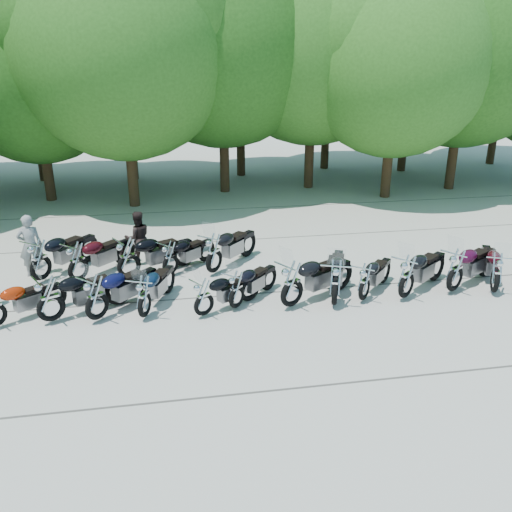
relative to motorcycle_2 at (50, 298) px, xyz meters
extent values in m
plane|color=#A09C90|center=(5.16, -0.66, -0.68)|extent=(90.00, 90.00, 0.00)
cylinder|color=#3A2614|center=(-2.10, 12.18, 0.97)|extent=(0.44, 0.44, 3.31)
sphere|color=#286319|center=(-2.10, 12.18, 4.63)|extent=(7.31, 7.31, 7.31)
cylinder|color=#3A2614|center=(1.59, 10.58, 1.28)|extent=(0.44, 0.44, 3.93)
sphere|color=#357721|center=(1.59, 10.58, 5.64)|extent=(8.70, 8.70, 8.70)
cylinder|color=#3A2614|center=(5.69, 12.43, 1.38)|extent=(0.44, 0.44, 4.13)
sphere|color=#286319|center=(5.69, 12.43, 5.96)|extent=(9.13, 9.13, 9.13)
cylinder|color=#3A2614|center=(9.77, 12.54, 1.36)|extent=(0.44, 0.44, 4.09)
sphere|color=#357721|center=(9.77, 12.54, 5.89)|extent=(9.04, 9.04, 9.04)
cylinder|color=#3A2614|center=(12.71, 10.16, 1.13)|extent=(0.44, 0.44, 3.62)
sphere|color=#357721|center=(12.71, 10.16, 5.14)|extent=(8.00, 8.00, 8.00)
cylinder|color=#3A2614|center=(16.36, 11.12, 1.31)|extent=(0.44, 0.44, 3.98)
sphere|color=#286319|center=(16.36, 11.12, 5.71)|extent=(8.79, 8.79, 8.79)
cylinder|color=#3A2614|center=(-3.13, 16.31, 1.08)|extent=(0.44, 0.44, 3.52)
sphere|color=#357721|center=(-3.13, 16.31, 4.98)|extent=(7.78, 7.78, 7.78)
cylinder|color=#3A2614|center=(1.39, 15.77, 1.03)|extent=(0.44, 0.44, 3.42)
sphere|color=#286319|center=(1.39, 15.77, 4.82)|extent=(7.56, 7.56, 7.56)
cylinder|color=#3A2614|center=(6.96, 15.81, 1.10)|extent=(0.44, 0.44, 3.56)
sphere|color=#286319|center=(6.96, 15.81, 5.05)|extent=(7.88, 7.88, 7.88)
cylinder|color=#3A2614|center=(11.85, 16.81, 1.20)|extent=(0.44, 0.44, 3.76)
sphere|color=#286319|center=(11.85, 16.81, 5.36)|extent=(8.31, 8.31, 8.31)
cylinder|color=#3A2614|center=(15.84, 15.43, 1.13)|extent=(0.44, 0.44, 3.63)
sphere|color=#357721|center=(15.84, 15.43, 5.15)|extent=(8.02, 8.02, 8.02)
cylinder|color=#3A2614|center=(21.77, 16.36, 1.50)|extent=(0.44, 0.44, 4.37)
sphere|color=#286319|center=(21.77, 16.36, 6.35)|extent=(9.67, 9.67, 9.67)
imported|color=gray|center=(-1.07, 3.25, 0.25)|extent=(0.73, 0.53, 1.86)
imported|color=black|center=(1.97, 3.68, 0.16)|extent=(0.95, 0.81, 1.68)
camera|label=1|loc=(2.85, -12.41, 5.53)|focal=38.00mm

